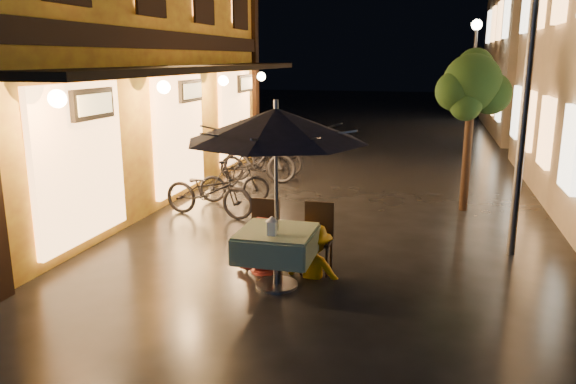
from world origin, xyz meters
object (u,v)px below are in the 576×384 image
(patio_umbrella, at_px, (276,125))
(bicycle_0, at_px, (209,191))
(person_yellow, at_px, (314,226))
(cafe_table, at_px, (277,244))
(table_lantern, at_px, (272,225))
(streetlamp_near, at_px, (529,61))
(person_orange, at_px, (261,218))

(patio_umbrella, relative_size, bicycle_0, 1.33)
(person_yellow, bearing_deg, cafe_table, 55.86)
(patio_umbrella, xyz_separation_m, person_yellow, (0.39, 0.50, -1.43))
(cafe_table, xyz_separation_m, person_yellow, (0.39, 0.50, 0.13))
(cafe_table, distance_m, patio_umbrella, 1.56)
(patio_umbrella, distance_m, person_yellow, 1.57)
(patio_umbrella, bearing_deg, person_yellow, 51.97)
(patio_umbrella, bearing_deg, bicycle_0, 126.12)
(patio_umbrella, height_order, person_yellow, patio_umbrella)
(table_lantern, relative_size, person_yellow, 0.17)
(streetlamp_near, xyz_separation_m, patio_umbrella, (-3.18, -2.11, -0.77))
(streetlamp_near, relative_size, cafe_table, 4.27)
(cafe_table, height_order, table_lantern, table_lantern)
(streetlamp_near, distance_m, person_orange, 4.45)
(table_lantern, bearing_deg, bicycle_0, 124.21)
(bicycle_0, bearing_deg, streetlamp_near, -91.53)
(person_yellow, bearing_deg, table_lantern, 65.21)
(streetlamp_near, xyz_separation_m, bicycle_0, (-5.34, 0.84, -2.43))
(person_orange, bearing_deg, bicycle_0, -63.91)
(streetlamp_near, bearing_deg, bicycle_0, 171.06)
(streetlamp_near, height_order, person_yellow, streetlamp_near)
(patio_umbrella, bearing_deg, table_lantern, -90.00)
(streetlamp_near, distance_m, bicycle_0, 5.92)
(cafe_table, distance_m, person_orange, 0.68)
(person_orange, distance_m, person_yellow, 0.78)
(table_lantern, bearing_deg, cafe_table, 90.00)
(person_yellow, bearing_deg, bicycle_0, -39.97)
(bicycle_0, bearing_deg, patio_umbrella, -136.47)
(bicycle_0, bearing_deg, cafe_table, -136.47)
(person_orange, bearing_deg, person_yellow, 167.62)
(streetlamp_near, relative_size, person_yellow, 2.96)
(patio_umbrella, relative_size, person_yellow, 1.72)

